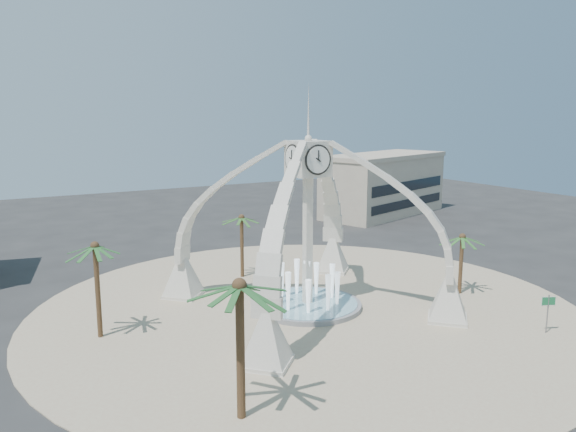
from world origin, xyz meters
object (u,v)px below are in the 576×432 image
palm_west (95,248)px  palm_south (239,288)px  palm_east (462,238)px  palm_north (242,218)px  street_sign (548,306)px  fountain (307,304)px  clock_tower (308,222)px

palm_west → palm_south: size_ratio=0.91×
palm_east → palm_north: palm_north is taller
palm_west → street_sign: palm_west is taller
palm_west → palm_north: (13.68, 7.70, -0.68)m
fountain → palm_east: (12.29, -3.22, 4.30)m
palm_west → palm_south: bearing=-74.3°
clock_tower → street_sign: bearing=-47.4°
palm_west → street_sign: bearing=-28.5°
fountain → palm_east: bearing=-14.7°
palm_south → street_sign: size_ratio=2.78×
clock_tower → palm_south: (-10.74, -11.46, -0.06)m
clock_tower → palm_south: 15.70m
clock_tower → fountain: clock_tower is taller
clock_tower → palm_west: bearing=172.7°
palm_east → palm_west: (-26.76, 5.08, 1.35)m
palm_west → street_sign: size_ratio=2.53×
palm_south → street_sign: 22.19m
palm_north → street_sign: size_ratio=2.26×
fountain → palm_west: bearing=172.7°
palm_north → palm_south: (-9.95, -21.02, 1.17)m
palm_west → palm_south: 13.84m
clock_tower → street_sign: (10.97, -11.95, -4.60)m
fountain → street_sign: (10.97, -11.95, 1.60)m
street_sign → palm_south: bearing=-156.8°
palm_east → fountain: bearing=165.3°
clock_tower → palm_south: bearing=-133.2°
clock_tower → street_sign: size_ratio=6.78×
palm_east → street_sign: bearing=-98.6°
palm_north → clock_tower: bearing=-85.3°
clock_tower → palm_east: (12.29, -3.22, -1.90)m
palm_south → palm_west: bearing=105.7°
clock_tower → palm_south: clock_tower is taller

